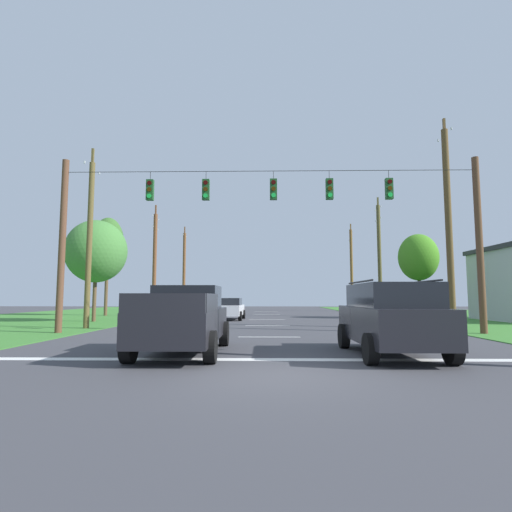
% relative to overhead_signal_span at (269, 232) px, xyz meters
% --- Properties ---
extents(ground_plane, '(120.00, 120.00, 0.00)m').
position_rel_overhead_signal_span_xyz_m(ground_plane, '(-0.01, -9.54, -4.50)').
color(ground_plane, '#3D3D42').
extents(stop_bar_stripe, '(15.64, 0.45, 0.01)m').
position_rel_overhead_signal_span_xyz_m(stop_bar_stripe, '(-0.01, -7.45, -4.50)').
color(stop_bar_stripe, white).
rests_on(stop_bar_stripe, ground).
extents(lane_dash_0, '(2.50, 0.15, 0.01)m').
position_rel_overhead_signal_span_xyz_m(lane_dash_0, '(-0.01, -1.45, -4.50)').
color(lane_dash_0, white).
rests_on(lane_dash_0, ground).
extents(lane_dash_1, '(2.50, 0.15, 0.01)m').
position_rel_overhead_signal_span_xyz_m(lane_dash_1, '(-0.01, 5.13, -4.50)').
color(lane_dash_1, white).
rests_on(lane_dash_1, ground).
extents(lane_dash_2, '(2.50, 0.15, 0.01)m').
position_rel_overhead_signal_span_xyz_m(lane_dash_2, '(-0.01, 11.13, -4.50)').
color(lane_dash_2, white).
rests_on(lane_dash_2, ground).
extents(lane_dash_3, '(2.50, 0.15, 0.01)m').
position_rel_overhead_signal_span_xyz_m(lane_dash_3, '(-0.01, 19.66, -4.50)').
color(lane_dash_3, white).
rests_on(lane_dash_3, ground).
extents(lane_dash_4, '(2.50, 0.15, 0.01)m').
position_rel_overhead_signal_span_xyz_m(lane_dash_4, '(-0.01, 26.46, -4.50)').
color(lane_dash_4, white).
rests_on(lane_dash_4, ground).
extents(overhead_signal_span, '(18.97, 0.31, 7.89)m').
position_rel_overhead_signal_span_xyz_m(overhead_signal_span, '(0.00, 0.00, 0.00)').
color(overhead_signal_span, brown).
rests_on(overhead_signal_span, ground).
extents(pickup_truck, '(2.30, 5.41, 1.95)m').
position_rel_overhead_signal_span_xyz_m(pickup_truck, '(-2.53, -6.23, -3.54)').
color(pickup_truck, black).
rests_on(pickup_truck, ground).
extents(suv_black, '(2.23, 4.81, 2.05)m').
position_rel_overhead_signal_span_xyz_m(suv_black, '(3.30, -6.68, -3.44)').
color(suv_black, black).
rests_on(suv_black, ground).
extents(distant_car_crossing_white, '(2.13, 4.36, 1.52)m').
position_rel_overhead_signal_span_xyz_m(distant_car_crossing_white, '(-2.69, 11.09, -3.71)').
color(distant_car_crossing_white, silver).
rests_on(distant_car_crossing_white, ground).
extents(utility_pole_mid_right, '(0.33, 1.69, 10.99)m').
position_rel_overhead_signal_span_xyz_m(utility_pole_mid_right, '(9.30, 2.88, 0.81)').
color(utility_pole_mid_right, brown).
rests_on(utility_pole_mid_right, ground).
extents(utility_pole_far_right, '(0.30, 1.76, 9.74)m').
position_rel_overhead_signal_span_xyz_m(utility_pole_far_right, '(9.13, 15.19, 0.29)').
color(utility_pole_far_right, brown).
rests_on(utility_pole_far_right, ground).
extents(utility_pole_near_left, '(0.32, 1.87, 9.86)m').
position_rel_overhead_signal_span_xyz_m(utility_pole_near_left, '(9.63, 28.36, 0.34)').
color(utility_pole_near_left, brown).
rests_on(utility_pole_near_left, ground).
extents(utility_pole_far_left, '(0.28, 1.94, 9.39)m').
position_rel_overhead_signal_span_xyz_m(utility_pole_far_left, '(-9.22, 2.61, -0.00)').
color(utility_pole_far_left, brown).
rests_on(utility_pole_far_left, ground).
extents(utility_pole_distant_right, '(0.32, 1.96, 9.34)m').
position_rel_overhead_signal_span_xyz_m(utility_pole_distant_right, '(-9.39, 15.95, 0.02)').
color(utility_pole_distant_right, brown).
rests_on(utility_pole_distant_right, ground).
extents(utility_pole_distant_left, '(0.33, 1.91, 9.57)m').
position_rel_overhead_signal_span_xyz_m(utility_pole_distant_left, '(-9.28, 28.18, 0.05)').
color(utility_pole_distant_left, brown).
rests_on(utility_pole_distant_left, ground).
extents(tree_roadside_right, '(2.90, 2.90, 6.26)m').
position_rel_overhead_signal_span_xyz_m(tree_roadside_right, '(11.25, 12.48, 0.01)').
color(tree_roadside_right, brown).
rests_on(tree_roadside_right, ground).
extents(tree_roadside_far_right, '(2.70, 2.70, 8.40)m').
position_rel_overhead_signal_span_xyz_m(tree_roadside_far_right, '(-13.62, 16.56, 1.51)').
color(tree_roadside_far_right, brown).
rests_on(tree_roadside_far_right, ground).
extents(tree_roadside_left, '(3.94, 3.94, 6.61)m').
position_rel_overhead_signal_span_xyz_m(tree_roadside_left, '(-11.19, 8.29, 0.06)').
color(tree_roadside_left, brown).
rests_on(tree_roadside_left, ground).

